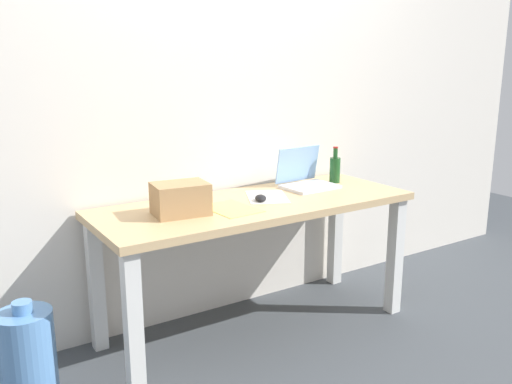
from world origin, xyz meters
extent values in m
plane|color=#42474C|center=(0.00, 0.00, 0.00)|extent=(8.00, 8.00, 0.00)
cube|color=silver|center=(0.00, 0.38, 1.30)|extent=(5.20, 0.08, 2.60)
cube|color=tan|center=(0.00, 0.00, 0.72)|extent=(1.72, 0.65, 0.04)
cube|color=silver|center=(-0.80, -0.26, 0.35)|extent=(0.07, 0.07, 0.70)
cube|color=silver|center=(0.80, -0.26, 0.35)|extent=(0.07, 0.07, 0.70)
cube|color=silver|center=(-0.80, 0.26, 0.35)|extent=(0.07, 0.07, 0.70)
cube|color=silver|center=(0.80, 0.26, 0.35)|extent=(0.07, 0.07, 0.70)
cube|color=silver|center=(0.43, 0.08, 0.75)|extent=(0.31, 0.24, 0.02)
cube|color=#8CB7EA|center=(0.42, 0.20, 0.86)|extent=(0.30, 0.06, 0.21)
cylinder|color=#1E5123|center=(0.66, 0.13, 0.81)|extent=(0.06, 0.06, 0.15)
cylinder|color=#1E5123|center=(0.66, 0.13, 0.92)|extent=(0.03, 0.03, 0.06)
cylinder|color=#B21E19|center=(0.66, 0.13, 0.95)|extent=(0.03, 0.03, 0.01)
ellipsoid|color=black|center=(0.02, -0.02, 0.76)|extent=(0.10, 0.12, 0.03)
cube|color=tan|center=(-0.44, -0.01, 0.82)|extent=(0.28, 0.22, 0.16)
cube|color=#F4E06B|center=(-0.19, -0.06, 0.74)|extent=(0.23, 0.31, 0.00)
cube|color=white|center=(0.10, 0.04, 0.74)|extent=(0.32, 0.36, 0.00)
cylinder|color=#598CC6|center=(-1.20, -0.03, 0.21)|extent=(0.24, 0.24, 0.42)
cylinder|color=#598CC6|center=(-1.20, -0.03, 0.45)|extent=(0.08, 0.08, 0.05)
camera|label=1|loc=(-1.52, -2.35, 1.47)|focal=38.27mm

